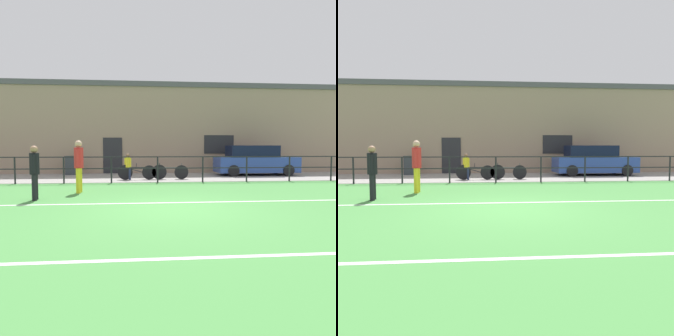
# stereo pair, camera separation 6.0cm
# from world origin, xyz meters

# --- Properties ---
(ground) EXTENTS (60.00, 44.00, 0.04)m
(ground) POSITION_xyz_m (0.00, 0.00, -0.02)
(ground) COLOR #478C42
(field_line_touchline) EXTENTS (36.00, 0.11, 0.00)m
(field_line_touchline) POSITION_xyz_m (0.00, 0.90, 0.00)
(field_line_touchline) COLOR white
(field_line_touchline) RESTS_ON ground
(field_line_hash) EXTENTS (36.00, 0.11, 0.00)m
(field_line_hash) POSITION_xyz_m (0.00, -3.60, 0.00)
(field_line_hash) COLOR white
(field_line_hash) RESTS_ON ground
(pavement_strip) EXTENTS (48.00, 5.00, 0.02)m
(pavement_strip) POSITION_xyz_m (0.00, 8.50, 0.01)
(pavement_strip) COLOR gray
(pavement_strip) RESTS_ON ground
(perimeter_fence) EXTENTS (36.07, 0.07, 1.15)m
(perimeter_fence) POSITION_xyz_m (0.00, 6.00, 0.75)
(perimeter_fence) COLOR black
(perimeter_fence) RESTS_ON ground
(clubhouse_facade) EXTENTS (28.00, 2.56, 5.38)m
(clubhouse_facade) POSITION_xyz_m (0.00, 12.20, 2.70)
(clubhouse_facade) COLOR gray
(clubhouse_facade) RESTS_ON ground
(player_goalkeeper) EXTENTS (0.28, 0.44, 1.60)m
(player_goalkeeper) POSITION_xyz_m (-3.87, 1.71, 0.91)
(player_goalkeeper) COLOR black
(player_goalkeeper) RESTS_ON ground
(player_striker) EXTENTS (0.31, 0.49, 1.78)m
(player_striker) POSITION_xyz_m (-2.86, 3.15, 1.01)
(player_striker) COLOR gold
(player_striker) RESTS_ON ground
(spectator_child) EXTENTS (0.32, 0.21, 1.23)m
(spectator_child) POSITION_xyz_m (-1.33, 7.22, 0.72)
(spectator_child) COLOR #232D4C
(spectator_child) RESTS_ON pavement_strip
(parked_car_red) EXTENTS (4.38, 1.80, 1.62)m
(parked_car_red) POSITION_xyz_m (5.53, 9.12, 0.79)
(parked_car_red) COLOR #28428E
(parked_car_red) RESTS_ON pavement_strip
(bicycle_parked_0) EXTENTS (2.21, 0.04, 0.76)m
(bicycle_parked_0) POSITION_xyz_m (0.44, 7.20, 0.37)
(bicycle_parked_0) COLOR black
(bicycle_parked_0) RESTS_ON pavement_strip
(bicycle_parked_2) EXTENTS (2.31, 0.04, 0.79)m
(bicycle_parked_2) POSITION_xyz_m (-0.66, 7.20, 0.38)
(bicycle_parked_2) COLOR black
(bicycle_parked_2) RESTS_ON pavement_strip
(trash_bin_0) EXTENTS (0.58, 0.49, 1.04)m
(trash_bin_0) POSITION_xyz_m (-4.56, 10.21, 0.55)
(trash_bin_0) COLOR #33383D
(trash_bin_0) RESTS_ON pavement_strip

